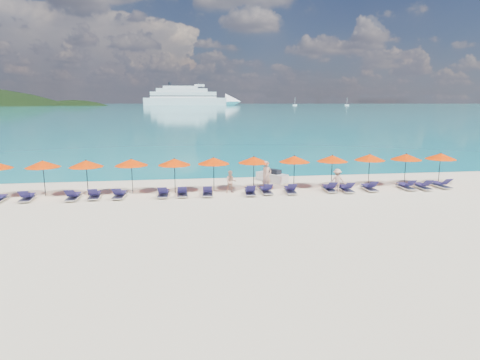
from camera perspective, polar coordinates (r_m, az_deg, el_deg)
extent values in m
plane|color=beige|center=(21.20, 1.15, -4.74)|extent=(1400.00, 1400.00, 0.00)
cube|color=#1FA9B2|center=(680.16, -7.95, 10.53)|extent=(1600.00, 1300.00, 0.01)
ellipsoid|color=black|center=(599.78, -22.38, 6.39)|extent=(162.00, 126.00, 85.50)
cube|color=white|center=(611.95, -7.80, 10.99)|extent=(120.28, 22.27, 10.93)
cone|color=white|center=(616.97, -0.97, 11.09)|extent=(24.12, 24.12, 24.04)
cube|color=white|center=(612.01, -8.04, 11.90)|extent=(96.22, 18.91, 8.74)
cube|color=white|center=(612.13, -8.26, 12.51)|extent=(74.58, 16.65, 5.46)
cube|color=white|center=(612.26, -8.49, 12.91)|extent=(50.53, 13.29, 3.82)
cube|color=black|center=(611.98, -8.03, 11.75)|extent=(97.43, 19.13, 0.98)
cube|color=black|center=(612.04, -8.04, 12.11)|extent=(95.02, 18.69, 0.98)
cylinder|color=black|center=(612.60, -9.95, 13.28)|extent=(4.81, 4.81, 6.01)
cube|color=white|center=(591.75, 14.95, 10.27)|extent=(5.92, 1.97, 1.58)
cylinder|color=white|center=(591.72, 14.98, 10.76)|extent=(0.35, 0.35, 9.86)
cube|color=white|center=(580.86, 7.81, 10.53)|extent=(6.22, 2.07, 1.66)
cylinder|color=white|center=(580.83, 7.82, 11.06)|extent=(0.37, 0.37, 10.36)
cube|color=silver|center=(29.63, 4.57, 0.42)|extent=(2.13, 2.59, 0.57)
cube|color=black|center=(29.41, 4.87, 1.16)|extent=(1.00, 1.15, 0.36)
cylinder|color=black|center=(29.96, 3.74, 1.66)|extent=(0.51, 0.36, 0.06)
imported|color=tan|center=(26.27, 3.81, 0.56)|extent=(0.86, 0.74, 1.98)
imported|color=tan|center=(25.72, -1.31, -0.25)|extent=(0.72, 0.44, 1.45)
imported|color=tan|center=(26.70, 13.65, -0.06)|extent=(1.04, 0.62, 1.52)
cylinder|color=black|center=(27.54, -26.10, 0.17)|extent=(0.05, 0.05, 2.20)
cone|color=#EA3600|center=(27.40, -26.26, 2.06)|extent=(2.10, 2.10, 0.42)
sphere|color=black|center=(27.37, -26.30, 2.51)|extent=(0.08, 0.08, 0.08)
cylinder|color=black|center=(26.64, -20.92, 0.24)|extent=(0.05, 0.05, 2.20)
cone|color=#EA3600|center=(26.49, -21.05, 2.19)|extent=(2.10, 2.10, 0.42)
sphere|color=black|center=(26.46, -21.09, 2.66)|extent=(0.08, 0.08, 0.08)
cylinder|color=black|center=(26.33, -15.10, 0.47)|extent=(0.05, 0.05, 2.20)
cone|color=#EA3600|center=(26.18, -15.20, 2.45)|extent=(2.10, 2.10, 0.42)
sphere|color=black|center=(26.15, -15.23, 2.92)|extent=(0.08, 0.08, 0.08)
cylinder|color=black|center=(25.92, -9.26, 0.55)|extent=(0.05, 0.05, 2.20)
cone|color=#EA3600|center=(25.77, -9.32, 2.56)|extent=(2.10, 2.10, 0.42)
sphere|color=black|center=(25.74, -9.34, 3.04)|extent=(0.08, 0.08, 0.08)
cylinder|color=black|center=(26.13, -3.75, 0.75)|extent=(0.05, 0.05, 2.20)
cone|color=#EA3600|center=(25.98, -3.77, 2.75)|extent=(2.10, 2.10, 0.42)
sphere|color=black|center=(25.95, -3.78, 3.23)|extent=(0.08, 0.08, 0.08)
cylinder|color=black|center=(26.53, 1.97, 0.93)|extent=(0.05, 0.05, 2.20)
cone|color=#EA3600|center=(26.39, 1.98, 2.90)|extent=(2.10, 2.10, 0.42)
sphere|color=black|center=(26.36, 1.98, 3.37)|extent=(0.08, 0.08, 0.08)
cylinder|color=black|center=(27.13, 7.70, 1.06)|extent=(0.05, 0.05, 2.20)
cone|color=#EA3600|center=(26.98, 7.75, 2.99)|extent=(2.10, 2.10, 0.42)
sphere|color=black|center=(26.95, 7.77, 3.45)|extent=(0.08, 0.08, 0.08)
cylinder|color=black|center=(27.85, 12.92, 1.14)|extent=(0.05, 0.05, 2.20)
cone|color=#EA3600|center=(27.71, 13.00, 3.01)|extent=(2.10, 2.10, 0.42)
sphere|color=black|center=(27.69, 13.02, 3.47)|extent=(0.08, 0.08, 0.08)
cylinder|color=black|center=(29.09, 17.87, 1.30)|extent=(0.05, 0.05, 2.20)
cone|color=#EA3600|center=(28.96, 17.98, 3.09)|extent=(2.10, 2.10, 0.42)
sphere|color=black|center=(28.93, 18.01, 3.53)|extent=(0.08, 0.08, 0.08)
cylinder|color=black|center=(30.21, 22.44, 1.34)|extent=(0.05, 0.05, 2.20)
cone|color=#EA3600|center=(30.08, 22.57, 3.07)|extent=(2.10, 2.10, 0.42)
sphere|color=black|center=(30.05, 22.60, 3.48)|extent=(0.08, 0.08, 0.08)
cylinder|color=black|center=(31.52, 26.50, 1.39)|extent=(0.05, 0.05, 2.20)
cone|color=#EA3600|center=(31.40, 26.65, 3.04)|extent=(2.10, 2.10, 0.42)
sphere|color=black|center=(31.37, 26.68, 3.44)|extent=(0.08, 0.08, 0.08)
cube|color=silver|center=(26.87, -27.98, -2.34)|extent=(0.75, 1.74, 0.06)
cube|color=#1E1A4E|center=(27.08, -27.87, -1.89)|extent=(0.64, 1.14, 0.04)
cube|color=#1E1A4E|center=(26.27, -28.37, -1.74)|extent=(0.59, 0.58, 0.43)
cube|color=silver|center=(25.96, -22.62, -2.32)|extent=(0.65, 1.71, 0.06)
cube|color=#1E1A4E|center=(26.16, -22.50, -1.86)|extent=(0.57, 1.11, 0.04)
cube|color=#1E1A4E|center=(25.36, -23.01, -1.71)|extent=(0.56, 0.55, 0.43)
cube|color=silver|center=(25.82, -19.96, -2.20)|extent=(0.72, 1.73, 0.06)
cube|color=#1E1A4E|center=(26.02, -19.91, -1.74)|extent=(0.61, 1.13, 0.04)
cube|color=#1E1A4E|center=(25.20, -20.20, -1.58)|extent=(0.58, 0.57, 0.43)
cube|color=silver|center=(25.47, -16.74, -2.18)|extent=(0.76, 1.75, 0.06)
cube|color=#1E1A4E|center=(25.68, -16.63, -1.70)|extent=(0.64, 1.14, 0.04)
cube|color=#1E1A4E|center=(24.86, -17.08, -1.55)|extent=(0.59, 0.58, 0.43)
cube|color=silver|center=(25.20, -10.83, -2.04)|extent=(0.69, 1.72, 0.06)
cube|color=#1E1A4E|center=(25.40, -10.80, -1.56)|extent=(0.60, 1.12, 0.04)
cube|color=#1E1A4E|center=(24.57, -10.98, -1.40)|extent=(0.57, 0.56, 0.43)
cube|color=silver|center=(25.17, -8.23, -1.97)|extent=(0.67, 1.72, 0.06)
cube|color=#1E1A4E|center=(25.37, -8.25, -1.49)|extent=(0.58, 1.11, 0.04)
cube|color=#1E1A4E|center=(24.54, -8.22, -1.33)|extent=(0.56, 0.55, 0.43)
cube|color=silver|center=(25.12, -4.63, -1.92)|extent=(0.73, 1.74, 0.06)
cube|color=#1E1A4E|center=(25.33, -4.63, -1.44)|extent=(0.62, 1.13, 0.04)
cube|color=#1E1A4E|center=(24.49, -4.65, -1.27)|extent=(0.59, 0.57, 0.43)
cube|color=silver|center=(25.25, 1.46, -1.81)|extent=(0.77, 1.75, 0.06)
cube|color=#1E1A4E|center=(25.46, 1.42, -1.34)|extent=(0.64, 1.14, 0.04)
cube|color=#1E1A4E|center=(24.63, 1.57, -1.17)|extent=(0.59, 0.58, 0.43)
cube|color=silver|center=(25.68, 3.72, -1.61)|extent=(0.63, 1.71, 0.06)
cube|color=#1E1A4E|center=(25.89, 3.60, -1.15)|extent=(0.56, 1.10, 0.04)
cube|color=#1E1A4E|center=(25.07, 3.99, -0.97)|extent=(0.55, 0.54, 0.43)
cube|color=silver|center=(25.91, 7.15, -1.56)|extent=(0.77, 1.75, 0.06)
cube|color=#1E1A4E|center=(26.12, 7.07, -1.10)|extent=(0.65, 1.15, 0.04)
cube|color=#1E1A4E|center=(25.30, 7.39, -0.93)|extent=(0.60, 0.59, 0.43)
cube|color=silver|center=(26.83, 12.59, -1.31)|extent=(0.72, 1.73, 0.06)
cube|color=#1E1A4E|center=(27.03, 12.44, -0.86)|extent=(0.61, 1.13, 0.04)
cube|color=#1E1A4E|center=(26.24, 12.98, -0.69)|extent=(0.58, 0.57, 0.43)
cube|color=silver|center=(26.99, 14.81, -1.34)|extent=(0.63, 1.70, 0.06)
cube|color=#1E1A4E|center=(27.19, 14.62, -0.90)|extent=(0.56, 1.10, 0.04)
cube|color=#1E1A4E|center=(26.41, 15.30, -0.72)|extent=(0.55, 0.54, 0.43)
cube|color=silver|center=(27.78, 17.88, -1.16)|extent=(0.68, 1.72, 0.06)
cube|color=#1E1A4E|center=(27.97, 17.70, -0.73)|extent=(0.59, 1.12, 0.04)
cube|color=#1E1A4E|center=(27.21, 18.39, -0.56)|extent=(0.57, 0.56, 0.43)
cube|color=silver|center=(29.04, 22.51, -0.96)|extent=(0.63, 1.70, 0.06)
cube|color=#1E1A4E|center=(29.22, 22.29, -0.55)|extent=(0.56, 1.10, 0.04)
cube|color=#1E1A4E|center=(28.50, 23.11, -0.38)|extent=(0.55, 0.54, 0.43)
cube|color=silver|center=(29.51, 24.51, -0.93)|extent=(0.67, 1.72, 0.06)
cube|color=#1E1A4E|center=(29.69, 24.29, -0.53)|extent=(0.58, 1.12, 0.04)
cube|color=#1E1A4E|center=(28.98, 25.12, -0.36)|extent=(0.57, 0.55, 0.43)
cube|color=silver|center=(30.54, 26.63, -0.74)|extent=(0.75, 1.74, 0.06)
cube|color=#1E1A4E|center=(30.70, 26.36, -0.35)|extent=(0.63, 1.14, 0.04)
cube|color=#1E1A4E|center=(30.05, 27.35, -0.18)|extent=(0.59, 0.58, 0.43)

